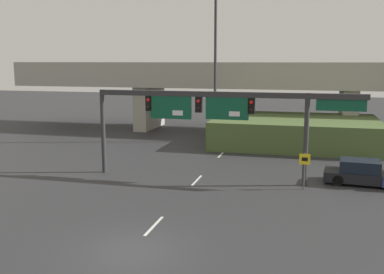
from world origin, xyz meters
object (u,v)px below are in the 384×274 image
at_px(signal_gantry, 215,108).
at_px(speed_limit_sign, 304,166).
at_px(highway_light_pole_near, 216,36).
at_px(parked_sedan_near_right, 362,173).

bearing_deg(signal_gantry, speed_limit_sign, -9.09).
bearing_deg(highway_light_pole_near, speed_limit_sign, -59.79).
bearing_deg(speed_limit_sign, parked_sedan_near_right, 31.72).
bearing_deg(highway_light_pole_near, parked_sedan_near_right, -45.97).
bearing_deg(parked_sedan_near_right, speed_limit_sign, -143.16).
bearing_deg(speed_limit_sign, signal_gantry, 170.91).
distance_m(speed_limit_sign, parked_sedan_near_right, 3.94).
distance_m(signal_gantry, speed_limit_sign, 6.17).
distance_m(highway_light_pole_near, parked_sedan_near_right, 18.38).
bearing_deg(highway_light_pole_near, signal_gantry, -78.29).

